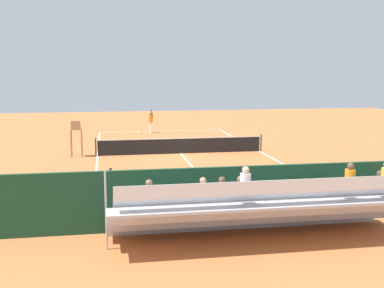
# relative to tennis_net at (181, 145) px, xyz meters

# --- Properties ---
(ground_plane) EXTENTS (60.00, 60.00, 0.00)m
(ground_plane) POSITION_rel_tennis_net_xyz_m (0.00, 0.00, -0.50)
(ground_plane) COLOR #C66B38
(court_line_markings) EXTENTS (10.10, 22.20, 0.01)m
(court_line_markings) POSITION_rel_tennis_net_xyz_m (0.00, -0.04, -0.50)
(court_line_markings) COLOR white
(court_line_markings) RESTS_ON ground
(tennis_net) EXTENTS (10.30, 0.10, 1.07)m
(tennis_net) POSITION_rel_tennis_net_xyz_m (0.00, 0.00, 0.00)
(tennis_net) COLOR black
(tennis_net) RESTS_ON ground
(backdrop_wall) EXTENTS (18.00, 0.16, 2.00)m
(backdrop_wall) POSITION_rel_tennis_net_xyz_m (0.00, 14.00, 0.50)
(backdrop_wall) COLOR #194228
(backdrop_wall) RESTS_ON ground
(bleacher_stand) EXTENTS (9.06, 2.40, 2.48)m
(bleacher_stand) POSITION_rel_tennis_net_xyz_m (-0.08, 15.39, 0.48)
(bleacher_stand) COLOR #B2B2B7
(bleacher_stand) RESTS_ON ground
(umpire_chair) EXTENTS (0.67, 0.67, 2.14)m
(umpire_chair) POSITION_rel_tennis_net_xyz_m (6.20, 0.03, 0.81)
(umpire_chair) COLOR #A88456
(umpire_chair) RESTS_ON ground
(courtside_bench) EXTENTS (1.80, 0.40, 0.93)m
(courtside_bench) POSITION_rel_tennis_net_xyz_m (-2.80, 13.27, 0.06)
(courtside_bench) COLOR #33383D
(courtside_bench) RESTS_ON ground
(equipment_bag) EXTENTS (0.90, 0.36, 0.36)m
(equipment_bag) POSITION_rel_tennis_net_xyz_m (-1.28, 13.40, -0.32)
(equipment_bag) COLOR #334C8C
(equipment_bag) RESTS_ON ground
(tennis_player) EXTENTS (0.47, 0.55, 1.93)m
(tennis_player) POSITION_rel_tennis_net_xyz_m (0.93, -9.93, 0.51)
(tennis_player) COLOR white
(tennis_player) RESTS_ON ground
(tennis_racket) EXTENTS (0.54, 0.49, 0.03)m
(tennis_racket) POSITION_rel_tennis_net_xyz_m (1.90, -10.09, -0.49)
(tennis_racket) COLOR black
(tennis_racket) RESTS_ON ground
(tennis_ball_near) EXTENTS (0.07, 0.07, 0.07)m
(tennis_ball_near) POSITION_rel_tennis_net_xyz_m (2.19, -5.99, -0.47)
(tennis_ball_near) COLOR #CCDB33
(tennis_ball_near) RESTS_ON ground
(tennis_ball_far) EXTENTS (0.07, 0.07, 0.07)m
(tennis_ball_far) POSITION_rel_tennis_net_xyz_m (-1.04, -8.33, -0.47)
(tennis_ball_far) COLOR #CCDB33
(tennis_ball_far) RESTS_ON ground
(line_judge) EXTENTS (0.43, 0.55, 1.93)m
(line_judge) POSITION_rel_tennis_net_xyz_m (4.35, 13.35, 0.51)
(line_judge) COLOR #232328
(line_judge) RESTS_ON ground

